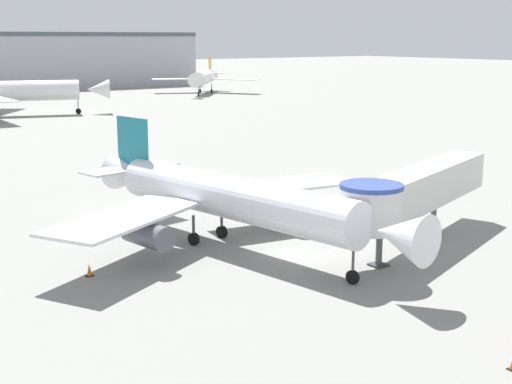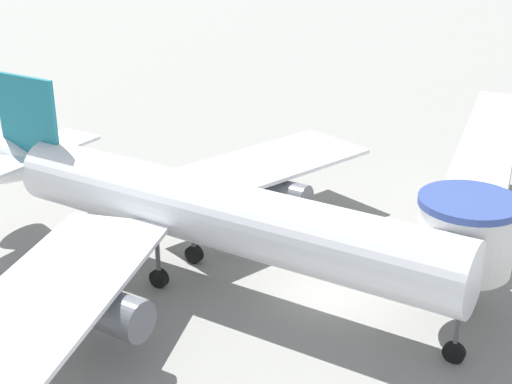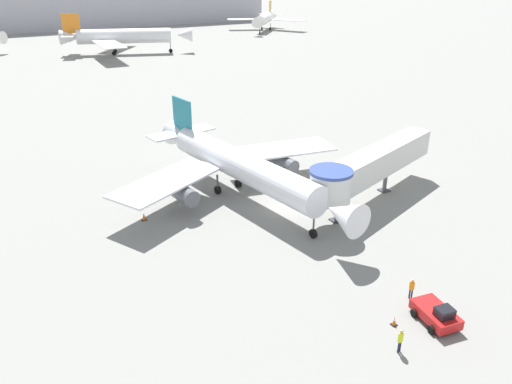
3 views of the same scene
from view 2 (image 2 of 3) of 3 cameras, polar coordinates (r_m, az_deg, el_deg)
name	(u,v)px [view 2 (image 2 of 3)]	position (r m, az deg, el deg)	size (l,w,h in m)	color
ground_plane	(311,305)	(32.44, 4.46, -9.01)	(800.00, 800.00, 0.00)	gray
main_airplane	(210,214)	(32.25, -3.73, -1.78)	(28.04, 30.53, 8.60)	silver
jet_bridge	(481,179)	(36.48, 17.59, 1.01)	(19.84, 9.24, 5.85)	silver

